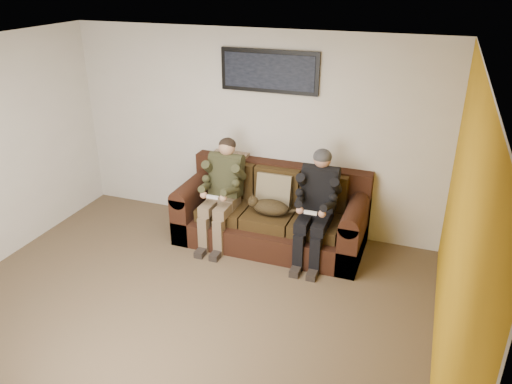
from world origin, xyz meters
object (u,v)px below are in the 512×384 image
at_px(cat, 269,207).
at_px(framed_poster, 269,71).
at_px(person_right, 317,200).
at_px(sofa, 273,214).
at_px(person_left, 223,186).

distance_m(cat, framed_poster, 1.65).
xyz_separation_m(person_right, framed_poster, (-0.81, 0.58, 1.34)).
distance_m(sofa, framed_poster, 1.79).
distance_m(person_left, cat, 0.65).
relative_size(person_left, cat, 2.01).
xyz_separation_m(person_left, person_right, (1.21, 0.00, 0.00)).
distance_m(person_left, person_right, 1.21).
distance_m(sofa, cat, 0.30).
height_order(sofa, framed_poster, framed_poster).
bearing_deg(framed_poster, sofa, -62.37).
distance_m(person_left, framed_poster, 1.52).
bearing_deg(sofa, person_left, -161.97).
xyz_separation_m(sofa, cat, (0.02, -0.21, 0.21)).
xyz_separation_m(person_left, framed_poster, (0.41, 0.58, 1.35)).
relative_size(person_left, framed_poster, 1.06).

